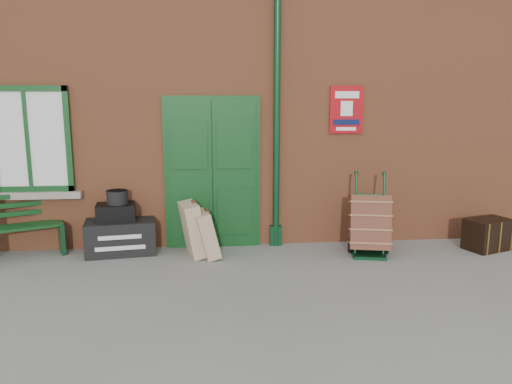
{
  "coord_description": "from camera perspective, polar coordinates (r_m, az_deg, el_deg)",
  "views": [
    {
      "loc": [
        -0.35,
        -5.88,
        2.28
      ],
      "look_at": [
        0.27,
        0.6,
        1.0
      ],
      "focal_mm": 35.0,
      "sensor_mm": 36.0,
      "label": 1
    }
  ],
  "objects": [
    {
      "name": "ground",
      "position": [
        6.31,
        -1.93,
        -10.05
      ],
      "size": [
        80.0,
        80.0,
        0.0
      ],
      "primitive_type": "plane",
      "color": "gray",
      "rests_on": "ground"
    },
    {
      "name": "station_building",
      "position": [
        9.38,
        -3.36,
        10.38
      ],
      "size": [
        10.3,
        4.3,
        4.36
      ],
      "color": "#AD5D37",
      "rests_on": "ground"
    },
    {
      "name": "bench",
      "position": [
        7.85,
        -26.69,
        -3.49
      ],
      "size": [
        1.54,
        0.99,
        0.92
      ],
      "rotation": [
        0.0,
        0.0,
        0.39
      ],
      "color": "#113E18",
      "rests_on": "ground"
    },
    {
      "name": "houdini_trunk",
      "position": [
        7.52,
        -15.19,
        -4.96
      ],
      "size": [
        1.04,
        0.66,
        0.49
      ],
      "primitive_type": "cube",
      "rotation": [
        0.0,
        0.0,
        0.13
      ],
      "color": "black",
      "rests_on": "ground"
    },
    {
      "name": "strongbox",
      "position": [
        7.44,
        -15.72,
        -2.24
      ],
      "size": [
        0.59,
        0.46,
        0.25
      ],
      "primitive_type": "cube",
      "rotation": [
        0.0,
        0.0,
        0.13
      ],
      "color": "black",
      "rests_on": "houdini_trunk"
    },
    {
      "name": "hatbox",
      "position": [
        7.39,
        -15.58,
        -0.57
      ],
      "size": [
        0.33,
        0.33,
        0.2
      ],
      "primitive_type": "cylinder",
      "rotation": [
        0.0,
        0.0,
        0.13
      ],
      "color": "black",
      "rests_on": "strongbox"
    },
    {
      "name": "suitcase_back",
      "position": [
        7.18,
        -7.22,
        -4.22
      ],
      "size": [
        0.46,
        0.61,
        0.78
      ],
      "primitive_type": "cube",
      "rotation": [
        0.0,
        -0.16,
        0.24
      ],
      "color": "tan",
      "rests_on": "ground"
    },
    {
      "name": "suitcase_front",
      "position": [
        7.09,
        -5.77,
        -4.82
      ],
      "size": [
        0.45,
        0.55,
        0.68
      ],
      "primitive_type": "cube",
      "rotation": [
        0.0,
        -0.24,
        0.24
      ],
      "color": "tan",
      "rests_on": "ground"
    },
    {
      "name": "porter_trolley",
      "position": [
        7.36,
        12.83,
        -3.57
      ],
      "size": [
        0.67,
        0.71,
        1.16
      ],
      "rotation": [
        0.0,
        0.0,
        -0.21
      ],
      "color": "#0D361C",
      "rests_on": "ground"
    },
    {
      "name": "dark_trunk",
      "position": [
        8.21,
        24.98,
        -4.4
      ],
      "size": [
        0.74,
        0.61,
        0.46
      ],
      "primitive_type": "cube",
      "rotation": [
        0.0,
        0.0,
        0.35
      ],
      "color": "black",
      "rests_on": "ground"
    }
  ]
}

